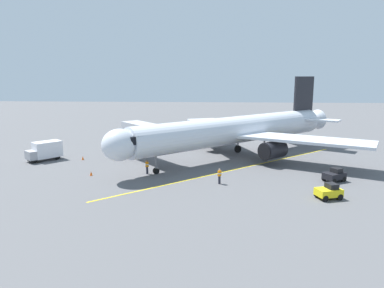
{
  "coord_description": "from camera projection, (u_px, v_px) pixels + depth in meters",
  "views": [
    {
      "loc": [
        3.43,
        50.21,
        11.62
      ],
      "look_at": [
        6.36,
        5.21,
        3.0
      ],
      "focal_mm": 33.52,
      "sensor_mm": 36.0,
      "label": 1
    }
  ],
  "objects": [
    {
      "name": "tug_starboard_side",
      "position": [
        329.0,
        192.0,
        34.29
      ],
      "size": [
        2.65,
        2.16,
        1.5
      ],
      "color": "yellow",
      "rests_on": "ground"
    },
    {
      "name": "jet_bridge",
      "position": [
        150.0,
        135.0,
        48.1
      ],
      "size": [
        9.13,
        9.82,
        5.4
      ],
      "color": "#B7B7BC",
      "rests_on": "ground"
    },
    {
      "name": "ground_crew_wing_walker",
      "position": [
        219.0,
        176.0,
        38.96
      ],
      "size": [
        0.45,
        0.47,
        1.71
      ],
      "color": "#23232D",
      "rests_on": "ground"
    },
    {
      "name": "ground_plane",
      "position": [
        239.0,
        158.0,
        51.17
      ],
      "size": [
        220.0,
        220.0,
        0.0
      ],
      "primitive_type": "plane",
      "color": "#565659"
    },
    {
      "name": "apron_lead_in_line",
      "position": [
        238.0,
        169.0,
        45.44
      ],
      "size": [
        29.96,
        26.86,
        0.01
      ],
      "primitive_type": "cube",
      "rotation": [
        0.0,
        0.0,
        -0.84
      ],
      "color": "yellow",
      "rests_on": "ground"
    },
    {
      "name": "safety_cone_nose_right",
      "position": [
        91.0,
        173.0,
        42.28
      ],
      "size": [
        0.32,
        0.32,
        0.55
      ],
      "primitive_type": "cone",
      "color": "#F2590F",
      "rests_on": "ground"
    },
    {
      "name": "ground_crew_marshaller",
      "position": [
        147.0,
        167.0,
        42.9
      ],
      "size": [
        0.43,
        0.31,
        1.71
      ],
      "color": "#23232D",
      "rests_on": "ground"
    },
    {
      "name": "box_truck_near_nose",
      "position": [
        45.0,
        151.0,
        49.7
      ],
      "size": [
        4.51,
        4.74,
        2.62
      ],
      "color": "#9E9EA3",
      "rests_on": "ground"
    },
    {
      "name": "airplane",
      "position": [
        238.0,
        130.0,
        50.74
      ],
      "size": [
        33.51,
        32.55,
        11.5
      ],
      "color": "silver",
      "rests_on": "ground"
    },
    {
      "name": "safety_cone_nose_left",
      "position": [
        83.0,
        158.0,
        50.2
      ],
      "size": [
        0.32,
        0.32,
        0.55
      ],
      "primitive_type": "cone",
      "color": "#F2590F",
      "rests_on": "ground"
    },
    {
      "name": "tug_portside",
      "position": [
        334.0,
        175.0,
        39.94
      ],
      "size": [
        2.75,
        2.48,
        1.5
      ],
      "color": "black",
      "rests_on": "ground"
    }
  ]
}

